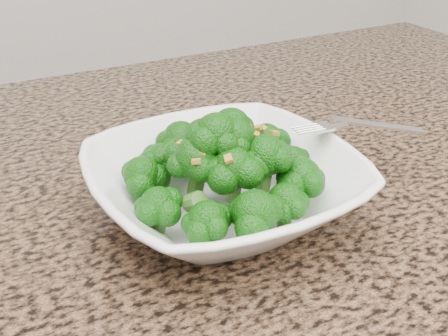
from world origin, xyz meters
TOP-DOWN VIEW (x-y plane):
  - granite_counter at (0.00, 0.30)m, footprint 1.64×1.04m
  - bowl at (0.13, 0.34)m, footprint 0.25×0.25m
  - broccoli_pile at (0.13, 0.34)m, footprint 0.22×0.22m
  - garlic_topping at (0.13, 0.34)m, footprint 0.13×0.13m
  - fork at (0.26, 0.34)m, footprint 0.17×0.08m

SIDE VIEW (x-z plane):
  - granite_counter at x=0.00m, z-range 0.87..0.90m
  - bowl at x=0.13m, z-range 0.90..0.96m
  - fork at x=0.26m, z-range 0.96..0.97m
  - broccoli_pile at x=0.13m, z-range 0.96..1.03m
  - garlic_topping at x=0.13m, z-range 1.03..1.03m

